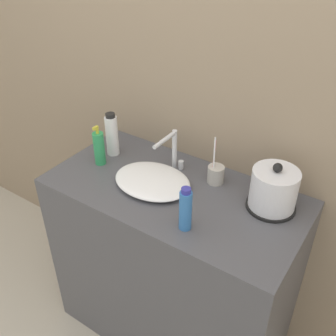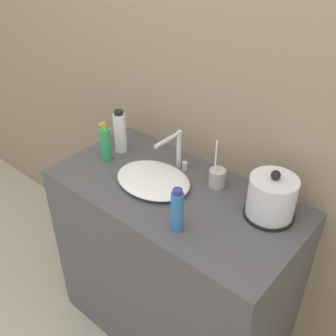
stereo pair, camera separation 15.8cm
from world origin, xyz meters
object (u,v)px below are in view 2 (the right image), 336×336
(shampoo_bottle, at_px, (177,211))
(toothbrush_cup, at_px, (217,177))
(faucet, at_px, (177,149))
(electric_kettle, at_px, (271,199))
(mouthwash_bottle, at_px, (120,132))
(lotion_bottle, at_px, (106,144))

(shampoo_bottle, bearing_deg, toothbrush_cup, 97.90)
(faucet, relative_size, electric_kettle, 0.89)
(faucet, height_order, electric_kettle, electric_kettle)
(faucet, distance_m, mouthwash_bottle, 0.31)
(lotion_bottle, bearing_deg, mouthwash_bottle, 93.36)
(faucet, relative_size, shampoo_bottle, 1.02)
(toothbrush_cup, distance_m, shampoo_bottle, 0.32)
(faucet, height_order, shampoo_bottle, faucet)
(faucet, bearing_deg, lotion_bottle, -154.50)
(toothbrush_cup, distance_m, mouthwash_bottle, 0.52)
(mouthwash_bottle, bearing_deg, toothbrush_cup, 7.20)
(toothbrush_cup, xyz_separation_m, mouthwash_bottle, (-0.51, -0.06, 0.06))
(toothbrush_cup, bearing_deg, shampoo_bottle, -82.10)
(faucet, distance_m, toothbrush_cup, 0.22)
(electric_kettle, height_order, mouthwash_bottle, mouthwash_bottle)
(mouthwash_bottle, bearing_deg, faucet, 8.61)
(electric_kettle, relative_size, mouthwash_bottle, 0.98)
(electric_kettle, distance_m, shampoo_bottle, 0.36)
(lotion_bottle, distance_m, mouthwash_bottle, 0.10)
(toothbrush_cup, bearing_deg, electric_kettle, -6.26)
(faucet, height_order, lotion_bottle, lotion_bottle)
(faucet, distance_m, electric_kettle, 0.47)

